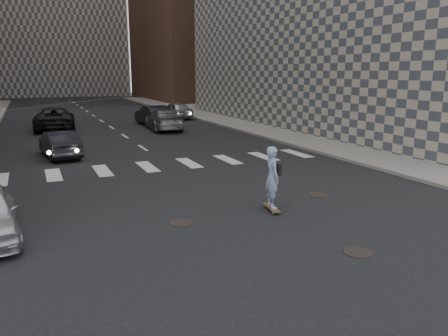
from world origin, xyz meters
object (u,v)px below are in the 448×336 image
at_px(traffic_car_a, 60,144).
at_px(traffic_car_e, 154,115).
at_px(traffic_car_c, 55,119).
at_px(skateboarder, 272,177).
at_px(traffic_car_d, 176,110).
at_px(traffic_car_b, 164,119).

height_order(traffic_car_a, traffic_car_e, traffic_car_e).
bearing_deg(traffic_car_c, traffic_car_e, -178.41).
relative_size(skateboarder, traffic_car_a, 0.50).
xyz_separation_m(skateboarder, traffic_car_d, (5.56, 26.85, -0.30)).
bearing_deg(traffic_car_e, traffic_car_c, -7.05).
bearing_deg(traffic_car_a, traffic_car_e, -132.69).
height_order(traffic_car_b, traffic_car_d, traffic_car_b).
bearing_deg(traffic_car_a, skateboarder, 107.04).
distance_m(skateboarder, traffic_car_e, 22.98).
bearing_deg(traffic_car_e, traffic_car_b, 85.20).
relative_size(traffic_car_a, traffic_car_b, 0.76).
bearing_deg(traffic_car_e, skateboarder, 79.78).
bearing_deg(traffic_car_b, traffic_car_e, -86.29).
height_order(traffic_car_d, traffic_car_e, traffic_car_e).
height_order(traffic_car_c, traffic_car_d, traffic_car_c).
xyz_separation_m(traffic_car_c, traffic_car_d, (10.53, 3.64, -0.06)).
bearing_deg(traffic_car_d, traffic_car_a, 48.80).
relative_size(traffic_car_b, traffic_car_c, 0.90).
bearing_deg(skateboarder, traffic_car_c, 112.68).
relative_size(skateboarder, traffic_car_e, 0.41).
height_order(traffic_car_a, traffic_car_c, traffic_car_c).
distance_m(skateboarder, traffic_car_d, 27.42).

